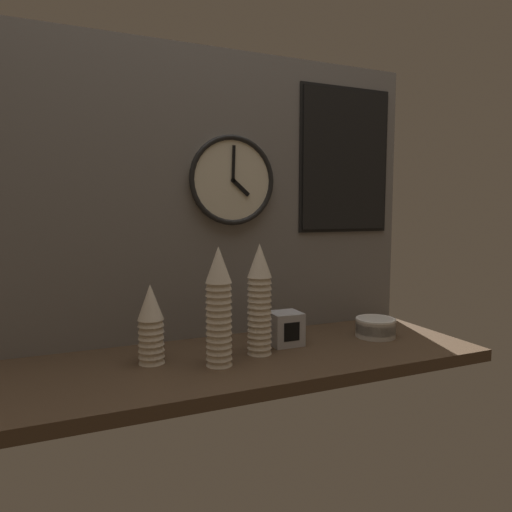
{
  "coord_description": "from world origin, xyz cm",
  "views": [
    {
      "loc": [
        -52.74,
        -135.38,
        47.24
      ],
      "look_at": [
        6.51,
        4.0,
        31.92
      ],
      "focal_mm": 32.0,
      "sensor_mm": 36.0,
      "label": 1
    }
  ],
  "objects": [
    {
      "name": "cup_stack_center_right",
      "position": [
        5.64,
        -0.99,
        18.26
      ],
      "size": [
        8.04,
        8.04,
        36.52
      ],
      "color": "beige",
      "rests_on": "ground_plane"
    },
    {
      "name": "cup_stack_center_left",
      "position": [
        -28.84,
        3.55,
        12.39
      ],
      "size": [
        8.04,
        8.04,
        24.79
      ],
      "color": "beige",
      "rests_on": "ground_plane"
    },
    {
      "name": "napkin_dispenser",
      "position": [
        18.07,
        4.83,
        5.77
      ],
      "size": [
        10.81,
        10.38,
        11.54
      ],
      "color": "#B7B7BC",
      "rests_on": "ground_plane"
    },
    {
      "name": "menu_board",
      "position": [
        54.69,
        24.35,
        67.47
      ],
      "size": [
        41.76,
        1.32,
        58.41
      ],
      "color": "black"
    },
    {
      "name": "bowl_stack_far_right",
      "position": [
        53.73,
        0.7,
        3.78
      ],
      "size": [
        14.84,
        14.84,
        7.04
      ],
      "color": "beige",
      "rests_on": "ground_plane"
    },
    {
      "name": "ground_plane",
      "position": [
        0.0,
        0.0,
        -2.0
      ],
      "size": [
        160.0,
        56.0,
        4.0
      ],
      "primitive_type": "cube",
      "color": "#4C3826"
    },
    {
      "name": "cup_stack_center",
      "position": [
        -10.15,
        -6.46,
        18.26
      ],
      "size": [
        8.04,
        8.04,
        36.52
      ],
      "color": "beige",
      "rests_on": "ground_plane"
    },
    {
      "name": "wall_tiled_back",
      "position": [
        0.0,
        26.5,
        52.5
      ],
      "size": [
        160.0,
        3.0,
        105.0
      ],
      "color": "slate",
      "rests_on": "ground_plane"
    },
    {
      "name": "wall_clock",
      "position": [
        5.33,
        23.46,
        58.04
      ],
      "size": [
        32.88,
        2.7,
        32.88
      ],
      "color": "beige"
    }
  ]
}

